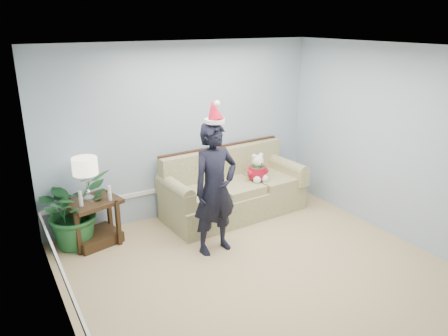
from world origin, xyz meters
TOP-DOWN VIEW (x-y plane):
  - room_shell at (0.00, 0.00)m, footprint 4.54×5.04m
  - wainscot_trim at (-1.18, 1.18)m, footprint 4.49×4.99m
  - sofa at (0.60, 2.04)m, footprint 2.29×1.09m
  - side_table at (-1.58, 2.12)m, footprint 0.79×0.72m
  - table_lamp at (-1.61, 2.17)m, footprint 0.34×0.34m
  - candle_pair at (-1.55, 2.00)m, footprint 0.44×0.05m
  - houseplant at (-1.82, 2.21)m, footprint 1.24×1.19m
  - man at (-0.21, 1.12)m, footprint 0.69×0.48m
  - santa_hat at (-0.21, 1.13)m, footprint 0.30×0.33m
  - teddy_bear at (0.97, 1.87)m, footprint 0.29×0.32m

SIDE VIEW (x-z plane):
  - side_table at x=-1.58m, z-range -0.07..0.58m
  - sofa at x=0.60m, z-range -0.15..0.89m
  - wainscot_trim at x=-1.18m, z-range 0.42..0.48m
  - houseplant at x=-1.82m, z-range 0.00..1.06m
  - teddy_bear at x=0.97m, z-range 0.48..0.94m
  - candle_pair at x=-1.55m, z-range 0.64..0.85m
  - man at x=-0.21m, z-range 0.00..1.78m
  - table_lamp at x=-1.61m, z-range 0.81..1.41m
  - room_shell at x=0.00m, z-range -0.02..2.72m
  - santa_hat at x=-0.21m, z-range 1.75..2.05m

